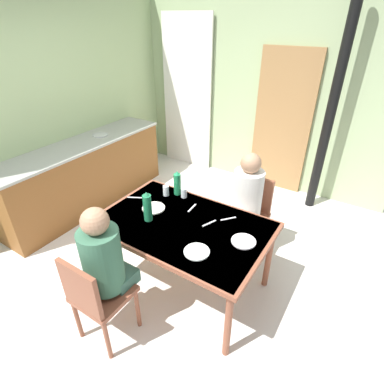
% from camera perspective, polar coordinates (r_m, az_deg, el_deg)
% --- Properties ---
extents(ground_plane, '(6.60, 6.60, 0.00)m').
position_cam_1_polar(ground_plane, '(3.36, -7.66, -13.88)').
color(ground_plane, silver).
extents(wall_back, '(4.00, 0.10, 2.85)m').
position_cam_1_polar(wall_back, '(4.70, 12.16, 18.66)').
color(wall_back, '#A1B785').
rests_on(wall_back, ground_plane).
extents(wall_left, '(0.10, 3.81, 2.85)m').
position_cam_1_polar(wall_left, '(4.38, -23.67, 16.06)').
color(wall_left, '#A3BB84').
rests_on(wall_left, ground_plane).
extents(door_wooden, '(0.80, 0.05, 2.00)m').
position_cam_1_polar(door_wooden, '(4.59, 16.67, 12.32)').
color(door_wooden, '#9F7345').
rests_on(door_wooden, ground_plane).
extents(stove_pipe_column, '(0.12, 0.12, 2.85)m').
position_cam_1_polar(stove_pipe_column, '(4.09, 25.08, 14.88)').
color(stove_pipe_column, black).
rests_on(stove_pipe_column, ground_plane).
extents(curtain_panel, '(0.90, 0.03, 2.39)m').
position_cam_1_polar(curtain_panel, '(5.18, -0.97, 17.77)').
color(curtain_panel, white).
rests_on(curtain_panel, ground_plane).
extents(kitchen_counter, '(0.61, 2.45, 0.91)m').
position_cam_1_polar(kitchen_counter, '(4.39, -19.51, 3.20)').
color(kitchen_counter, brown).
rests_on(kitchen_counter, ground_plane).
extents(dining_table, '(1.52, 0.99, 0.74)m').
position_cam_1_polar(dining_table, '(2.72, -1.72, -7.07)').
color(dining_table, brown).
rests_on(dining_table, ground_plane).
extents(chair_near_diner, '(0.40, 0.40, 0.87)m').
position_cam_1_polar(chair_near_diner, '(2.52, -17.75, -18.22)').
color(chair_near_diner, brown).
rests_on(chair_near_diner, ground_plane).
extents(chair_far_diner, '(0.40, 0.40, 0.87)m').
position_cam_1_polar(chair_far_diner, '(3.33, 10.86, -3.59)').
color(chair_far_diner, brown).
rests_on(chair_far_diner, ground_plane).
extents(person_near_diner, '(0.30, 0.37, 0.77)m').
position_cam_1_polar(person_near_diner, '(2.38, -16.37, -11.78)').
color(person_near_diner, '#335D4E').
rests_on(person_near_diner, ground_plane).
extents(person_far_diner, '(0.30, 0.37, 0.77)m').
position_cam_1_polar(person_far_diner, '(3.07, 10.37, -0.42)').
color(person_far_diner, silver).
rests_on(person_far_diner, ground_plane).
extents(water_bottle_green_near, '(0.08, 0.08, 0.29)m').
position_cam_1_polar(water_bottle_green_near, '(2.68, -8.41, -2.81)').
color(water_bottle_green_near, '#1F784A').
rests_on(water_bottle_green_near, dining_table).
extents(water_bottle_green_far, '(0.07, 0.07, 0.26)m').
position_cam_1_polar(water_bottle_green_far, '(3.05, -2.79, 1.63)').
color(water_bottle_green_far, '#1D7D48').
rests_on(water_bottle_green_far, dining_table).
extents(dinner_plate_near_left, '(0.20, 0.20, 0.01)m').
position_cam_1_polar(dinner_plate_near_left, '(2.39, 0.89, -11.21)').
color(dinner_plate_near_left, white).
rests_on(dinner_plate_near_left, dining_table).
extents(dinner_plate_near_right, '(0.20, 0.20, 0.01)m').
position_cam_1_polar(dinner_plate_near_right, '(2.52, 9.72, -9.16)').
color(dinner_plate_near_right, white).
rests_on(dinner_plate_near_right, dining_table).
extents(dinner_plate_far_center, '(0.22, 0.22, 0.01)m').
position_cam_1_polar(dinner_plate_far_center, '(2.90, -7.27, -3.01)').
color(dinner_plate_far_center, white).
rests_on(dinner_plate_far_center, dining_table).
extents(drinking_glass_by_near_diner, '(0.06, 0.06, 0.10)m').
position_cam_1_polar(drinking_glass_by_near_diner, '(3.03, -1.55, -0.16)').
color(drinking_glass_by_near_diner, silver).
rests_on(drinking_glass_by_near_diner, dining_table).
extents(drinking_glass_by_far_diner, '(0.06, 0.06, 0.11)m').
position_cam_1_polar(drinking_glass_by_far_diner, '(3.07, -4.96, 0.26)').
color(drinking_glass_by_far_diner, silver).
rests_on(drinking_glass_by_far_diner, dining_table).
extents(cutlery_knife_near, '(0.03, 0.15, 0.00)m').
position_cam_1_polar(cutlery_knife_near, '(2.88, 0.01, -3.02)').
color(cutlery_knife_near, silver).
rests_on(cutlery_knife_near, dining_table).
extents(cutlery_fork_near, '(0.07, 0.15, 0.00)m').
position_cam_1_polar(cutlery_fork_near, '(2.69, 3.28, -5.92)').
color(cutlery_fork_near, silver).
rests_on(cutlery_fork_near, dining_table).
extents(cutlery_knife_far, '(0.11, 0.13, 0.00)m').
position_cam_1_polar(cutlery_knife_far, '(2.76, 6.89, -5.03)').
color(cutlery_knife_far, silver).
rests_on(cutlery_knife_far, dining_table).
extents(cutlery_fork_far, '(0.14, 0.08, 0.00)m').
position_cam_1_polar(cutlery_fork_far, '(3.10, -10.79, -1.03)').
color(cutlery_fork_far, silver).
rests_on(cutlery_fork_far, dining_table).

